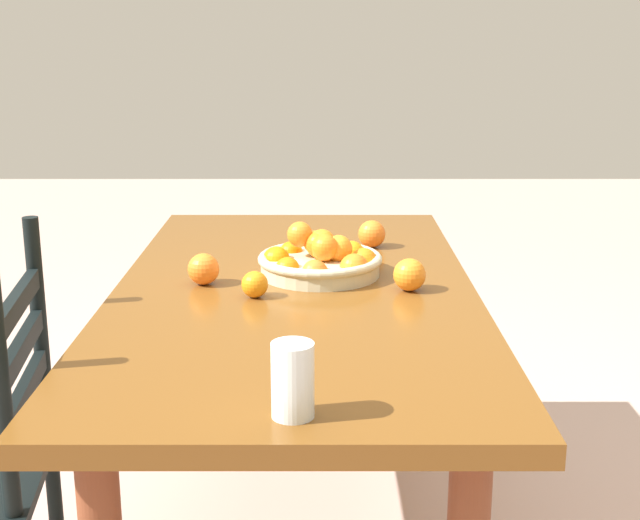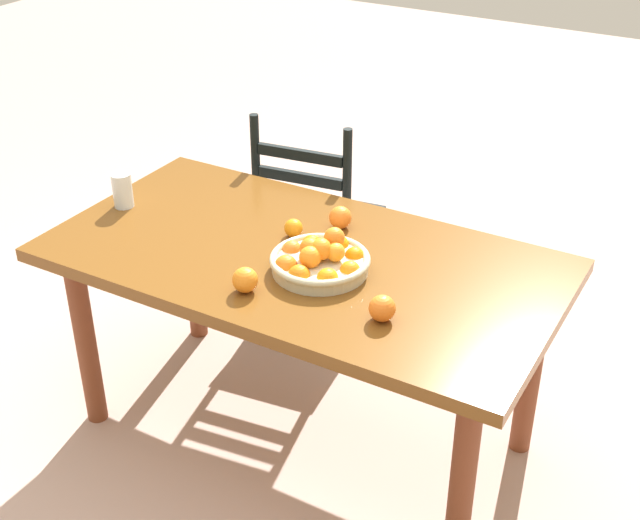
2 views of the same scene
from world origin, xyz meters
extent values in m
cube|color=brown|center=(0.00, 0.00, 0.74)|extent=(1.69, 0.89, 0.05)
cylinder|color=brown|center=(0.72, -0.32, 0.36)|extent=(0.08, 0.08, 0.72)
cylinder|color=brown|center=(0.72, 0.32, 0.36)|extent=(0.08, 0.08, 0.72)
cylinder|color=black|center=(-0.15, 0.59, 0.22)|extent=(0.04, 0.04, 0.43)
cylinder|color=black|center=(-0.15, 0.59, 0.71)|extent=(0.04, 0.04, 0.51)
cylinder|color=black|center=(-0.54, 0.54, 0.71)|extent=(0.04, 0.04, 0.51)
cube|color=black|center=(-0.34, 0.57, 0.64)|extent=(0.36, 0.07, 0.04)
cube|color=black|center=(-0.34, 0.57, 0.73)|extent=(0.36, 0.07, 0.04)
cube|color=black|center=(-0.34, 0.57, 0.83)|extent=(0.36, 0.07, 0.04)
cylinder|color=beige|center=(0.10, -0.06, 0.78)|extent=(0.31, 0.31, 0.04)
torus|color=beige|center=(0.10, -0.06, 0.81)|extent=(0.32, 0.32, 0.02)
sphere|color=orange|center=(0.22, -0.07, 0.80)|extent=(0.07, 0.07, 0.07)
sphere|color=orange|center=(0.19, 0.02, 0.80)|extent=(0.06, 0.06, 0.06)
sphere|color=orange|center=(0.11, 0.05, 0.80)|extent=(0.07, 0.07, 0.07)
sphere|color=orange|center=(0.03, 0.02, 0.80)|extent=(0.06, 0.06, 0.06)
sphere|color=orange|center=(-0.01, -0.05, 0.80)|extent=(0.07, 0.07, 0.07)
sphere|color=orange|center=(0.03, -0.15, 0.80)|extent=(0.07, 0.07, 0.07)
sphere|color=orange|center=(0.10, -0.17, 0.80)|extent=(0.07, 0.07, 0.07)
sphere|color=orange|center=(0.18, -0.15, 0.80)|extent=(0.07, 0.07, 0.07)
sphere|color=orange|center=(0.13, -0.01, 0.87)|extent=(0.07, 0.07, 0.07)
sphere|color=orange|center=(0.15, -0.05, 0.84)|extent=(0.06, 0.06, 0.06)
sphere|color=orange|center=(0.09, -0.07, 0.84)|extent=(0.07, 0.07, 0.07)
sphere|color=orange|center=(0.08, -0.07, 0.84)|extent=(0.07, 0.07, 0.07)
sphere|color=orange|center=(0.10, -0.11, 0.83)|extent=(0.07, 0.07, 0.07)
sphere|color=orange|center=(0.10, -0.06, 0.84)|extent=(0.07, 0.07, 0.07)
sphere|color=orange|center=(0.11, -0.07, 0.85)|extent=(0.07, 0.07, 0.07)
sphere|color=orange|center=(-0.03, -0.28, 0.80)|extent=(0.08, 0.08, 0.08)
sphere|color=orange|center=(0.02, 0.23, 0.80)|extent=(0.08, 0.08, 0.08)
sphere|color=orange|center=(0.40, -0.21, 0.80)|extent=(0.08, 0.08, 0.08)
sphere|color=orange|center=(-0.09, 0.09, 0.79)|extent=(0.06, 0.06, 0.06)
cylinder|color=silver|center=(-0.74, -0.02, 0.83)|extent=(0.07, 0.07, 0.13)
camera|label=1|loc=(-2.08, -0.06, 1.39)|focal=49.30mm
camera|label=2|loc=(1.26, -2.09, 2.16)|focal=48.07mm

